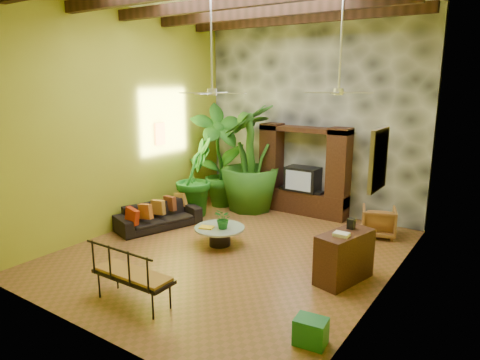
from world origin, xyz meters
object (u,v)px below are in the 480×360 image
Objects in this scene: ceiling_fan_back at (339,81)px; wicker_armchair at (379,222)px; ceiling_fan_front at (212,81)px; iron_bench at (129,272)px; tall_plant_b at (195,176)px; tall_plant_c at (250,158)px; side_console at (344,257)px; green_bin at (311,331)px; coffee_table at (220,234)px; sofa at (159,216)px; entertainment_center at (303,177)px; tall_plant_a at (219,156)px.

ceiling_fan_back is 3.40m from wicker_armchair.
ceiling_fan_front reaches higher than iron_bench.
tall_plant_b is at bearing -5.08° from wicker_armchair.
tall_plant_c is 2.57× the size of side_console.
tall_plant_b is 6.06m from green_bin.
coffee_table is (0.85, -2.52, -1.16)m from tall_plant_c.
sofa is 0.70× the size of tall_plant_c.
entertainment_center is at bearing 81.81° from coffee_table.
ceiling_fan_back reaches higher than wicker_armchair.
tall_plant_c is 2.67× the size of coffee_table.
entertainment_center is 1.72× the size of iron_bench.
coffee_table is at bearing -73.85° from sofa.
green_bin is at bearing -35.55° from tall_plant_b.
tall_plant_b is 1.45× the size of iron_bench.
iron_bench is at bearing -91.00° from entertainment_center.
tall_plant_b is 1.55m from tall_plant_c.
tall_plant_c is (0.94, 1.16, 0.40)m from tall_plant_b.
coffee_table is at bearing 115.49° from ceiling_fan_front.
side_console is at bearing -2.31° from coffee_table.
wicker_armchair is (4.47, 2.36, 0.04)m from sofa.
side_console is 2.64× the size of green_bin.
wicker_armchair reaches higher than green_bin.
side_console is at bearing -36.00° from tall_plant_c.
ceiling_fan_front is 1.33× the size of iron_bench.
coffee_table is (1.76, -2.34, -1.15)m from tall_plant_a.
tall_plant_c is at bearing 108.70° from coffee_table.
side_console reaches higher than green_bin.
side_console is at bearing 8.66° from ceiling_fan_front.
ceiling_fan_front is 4.00m from tall_plant_a.
wicker_armchair is at bearing -43.48° from sofa.
tall_plant_a reaches higher than side_console.
ceiling_fan_back is (1.60, -1.94, 2.44)m from entertainment_center.
green_bin is at bearing -49.72° from tall_plant_c.
sofa is at bearing 164.57° from ceiling_fan_front.
tall_plant_c is at bearing -158.16° from entertainment_center.
ceiling_fan_back is 1.69× the size of side_console.
entertainment_center reaches higher than green_bin.
tall_plant_b is at bearing 176.14° from ceiling_fan_back.
iron_bench is (2.20, -2.85, 0.26)m from sofa.
ceiling_fan_back is at bearing 41.63° from ceiling_fan_front.
tall_plant_b is at bearing 176.74° from side_console.
coffee_table is (-2.04, -1.10, -3.15)m from ceiling_fan_back.
wicker_armchair is 0.52× the size of iron_bench.
wicker_armchair is at bearing -1.27° from tall_plant_c.
ceiling_fan_front reaches higher than tall_plant_b.
ceiling_fan_back reaches higher than sofa.
side_console is (2.33, -3.15, -0.53)m from entertainment_center.
coffee_table is at bearing -167.69° from side_console.
green_bin is (0.48, -4.57, -0.15)m from wicker_armchair.
tall_plant_a is 3.14m from coffee_table.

